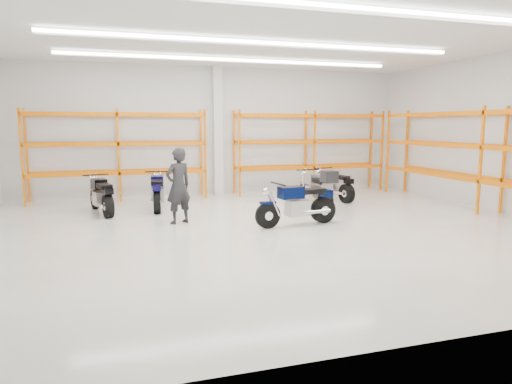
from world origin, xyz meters
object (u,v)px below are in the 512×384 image
object	(u,v)px
motorcycle_back_b	(157,192)
structural_column	(218,131)
motorcycle_back_c	(317,189)
motorcycle_back_d	(334,186)
standing_man	(178,186)
motorcycle_back_a	(102,196)
motorcycle_main	(300,205)

from	to	relation	value
motorcycle_back_b	structural_column	world-z (taller)	structural_column
motorcycle_back_c	structural_column	world-z (taller)	structural_column
motorcycle_back_d	standing_man	world-z (taller)	standing_man
motorcycle_back_a	motorcycle_back_b	world-z (taller)	motorcycle_back_b
motorcycle_main	motorcycle_back_c	size ratio (longest dim) A/B	0.93
motorcycle_main	structural_column	size ratio (longest dim) A/B	0.49
standing_man	motorcycle_back_a	bearing A→B (deg)	-69.45
standing_man	structural_column	distance (m)	5.10
motorcycle_main	motorcycle_back_b	size ratio (longest dim) A/B	1.01
motorcycle_back_d	structural_column	distance (m)	4.51
motorcycle_main	standing_man	bearing A→B (deg)	159.00
standing_man	motorcycle_main	bearing A→B (deg)	134.18
motorcycle_main	standing_man	size ratio (longest dim) A/B	1.16
motorcycle_main	motorcycle_back_c	bearing A→B (deg)	55.04
motorcycle_back_b	motorcycle_back_d	xyz separation A→B (m)	(5.73, -0.06, -0.02)
structural_column	motorcycle_back_d	bearing A→B (deg)	-35.86
motorcycle_back_d	standing_man	distance (m)	5.78
motorcycle_back_a	standing_man	xyz separation A→B (m)	(1.91, -1.88, 0.46)
motorcycle_back_b	standing_man	world-z (taller)	standing_man
motorcycle_back_d	structural_column	xyz separation A→B (m)	(-3.37, 2.43, 1.76)
standing_man	structural_column	xyz separation A→B (m)	(2.01, 4.51, 1.29)
motorcycle_back_a	standing_man	distance (m)	2.72
motorcycle_main	structural_column	world-z (taller)	structural_column
motorcycle_main	structural_column	distance (m)	5.93
motorcycle_back_a	structural_column	world-z (taller)	structural_column
motorcycle_back_c	standing_man	xyz separation A→B (m)	(-4.19, -0.81, 0.37)
motorcycle_back_a	standing_man	world-z (taller)	standing_man
motorcycle_back_a	motorcycle_back_d	bearing A→B (deg)	1.49
motorcycle_back_b	structural_column	size ratio (longest dim) A/B	0.49
motorcycle_main	motorcycle_back_b	distance (m)	4.55
motorcycle_back_a	motorcycle_back_d	world-z (taller)	motorcycle_back_a
motorcycle_main	structural_column	bearing A→B (deg)	98.60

